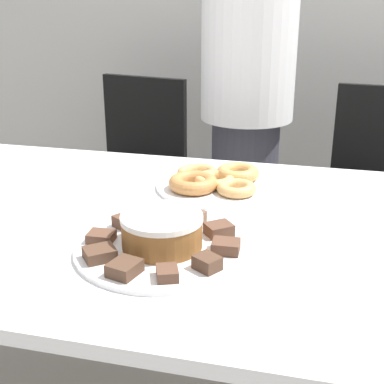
{
  "coord_description": "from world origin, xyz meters",
  "views": [
    {
      "loc": [
        0.25,
        -1.12,
        1.26
      ],
      "look_at": [
        -0.03,
        0.03,
        0.81
      ],
      "focal_mm": 50.0,
      "sensor_mm": 36.0,
      "label": 1
    }
  ],
  "objects_px": {
    "plate_cake": "(162,248)",
    "frosted_cake": "(162,231)",
    "person_standing": "(247,106)",
    "plate_donuts": "(215,186)",
    "office_chair_left": "(130,191)",
    "office_chair_right": "(375,212)"
  },
  "relations": [
    {
      "from": "office_chair_left",
      "to": "office_chair_right",
      "type": "distance_m",
      "value": 1.02
    },
    {
      "from": "person_standing",
      "to": "plate_donuts",
      "type": "bearing_deg",
      "value": -88.92
    },
    {
      "from": "person_standing",
      "to": "office_chair_right",
      "type": "xyz_separation_m",
      "value": [
        0.52,
        0.03,
        -0.4
      ]
    },
    {
      "from": "person_standing",
      "to": "office_chair_left",
      "type": "height_order",
      "value": "person_standing"
    },
    {
      "from": "plate_donuts",
      "to": "frosted_cake",
      "type": "distance_m",
      "value": 0.4
    },
    {
      "from": "office_chair_left",
      "to": "plate_donuts",
      "type": "relative_size",
      "value": 2.84
    },
    {
      "from": "person_standing",
      "to": "office_chair_left",
      "type": "distance_m",
      "value": 0.64
    },
    {
      "from": "office_chair_left",
      "to": "plate_donuts",
      "type": "bearing_deg",
      "value": -42.93
    },
    {
      "from": "plate_donuts",
      "to": "office_chair_left",
      "type": "bearing_deg",
      "value": 126.32
    },
    {
      "from": "office_chair_left",
      "to": "frosted_cake",
      "type": "height_order",
      "value": "office_chair_left"
    },
    {
      "from": "person_standing",
      "to": "office_chair_right",
      "type": "relative_size",
      "value": 1.75
    },
    {
      "from": "plate_donuts",
      "to": "frosted_cake",
      "type": "xyz_separation_m",
      "value": [
        -0.03,
        -0.4,
        0.04
      ]
    },
    {
      "from": "office_chair_right",
      "to": "plate_cake",
      "type": "height_order",
      "value": "office_chair_right"
    },
    {
      "from": "person_standing",
      "to": "office_chair_right",
      "type": "height_order",
      "value": "person_standing"
    },
    {
      "from": "plate_cake",
      "to": "plate_donuts",
      "type": "xyz_separation_m",
      "value": [
        0.03,
        0.4,
        0.0
      ]
    },
    {
      "from": "plate_donuts",
      "to": "plate_cake",
      "type": "bearing_deg",
      "value": -94.39
    },
    {
      "from": "person_standing",
      "to": "office_chair_right",
      "type": "bearing_deg",
      "value": 3.01
    },
    {
      "from": "person_standing",
      "to": "office_chair_left",
      "type": "xyz_separation_m",
      "value": [
        -0.5,
        0.03,
        -0.4
      ]
    },
    {
      "from": "plate_cake",
      "to": "frosted_cake",
      "type": "xyz_separation_m",
      "value": [
        0.0,
        -0.0,
        0.04
      ]
    },
    {
      "from": "plate_cake",
      "to": "frosted_cake",
      "type": "height_order",
      "value": "frosted_cake"
    },
    {
      "from": "person_standing",
      "to": "frosted_cake",
      "type": "height_order",
      "value": "person_standing"
    },
    {
      "from": "person_standing",
      "to": "plate_donuts",
      "type": "xyz_separation_m",
      "value": [
        0.01,
        -0.67,
        -0.09
      ]
    }
  ]
}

